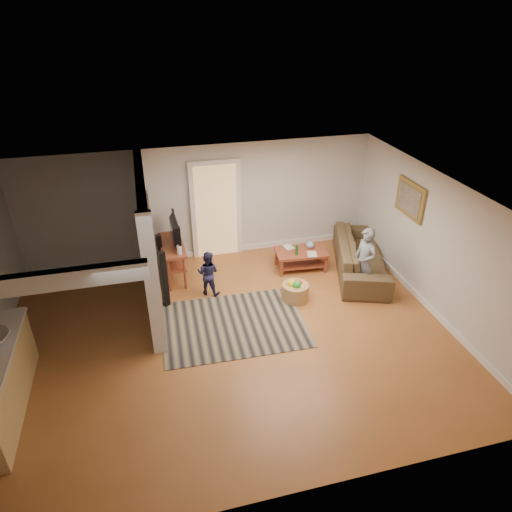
# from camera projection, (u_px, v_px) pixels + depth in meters

# --- Properties ---
(ground) EXTENTS (7.50, 7.50, 0.00)m
(ground) POSITION_uv_depth(u_px,v_px,m) (231.00, 336.00, 7.84)
(ground) COLOR brown
(ground) RESTS_ON ground
(room_shell) EXTENTS (7.54, 6.02, 2.52)m
(room_shell) POSITION_uv_depth(u_px,v_px,m) (158.00, 258.00, 7.25)
(room_shell) COLOR beige
(room_shell) RESTS_ON ground
(area_rug) EXTENTS (2.56, 1.91, 0.01)m
(area_rug) POSITION_uv_depth(u_px,v_px,m) (234.00, 324.00, 8.11)
(area_rug) COLOR black
(area_rug) RESTS_ON ground
(sofa) EXTENTS (1.69, 2.62, 0.71)m
(sofa) POSITION_uv_depth(u_px,v_px,m) (359.00, 270.00, 9.74)
(sofa) COLOR #3F351F
(sofa) RESTS_ON ground
(coffee_table) EXTENTS (1.12, 0.71, 0.64)m
(coffee_table) POSITION_uv_depth(u_px,v_px,m) (301.00, 255.00, 9.68)
(coffee_table) COLOR maroon
(coffee_table) RESTS_ON ground
(tv_console) EXTENTS (0.50, 1.22, 1.04)m
(tv_console) POSITION_uv_depth(u_px,v_px,m) (173.00, 247.00, 9.19)
(tv_console) COLOR maroon
(tv_console) RESTS_ON ground
(speaker_left) EXTENTS (0.15, 0.15, 1.14)m
(speaker_left) POSITION_uv_depth(u_px,v_px,m) (164.00, 279.00, 8.35)
(speaker_left) COLOR black
(speaker_left) RESTS_ON ground
(speaker_right) EXTENTS (0.12, 0.12, 1.01)m
(speaker_right) POSITION_uv_depth(u_px,v_px,m) (161.00, 257.00, 9.21)
(speaker_right) COLOR black
(speaker_right) RESTS_ON ground
(toy_basket) EXTENTS (0.51, 0.51, 0.45)m
(toy_basket) POSITION_uv_depth(u_px,v_px,m) (295.00, 291.00, 8.71)
(toy_basket) COLOR #AA7849
(toy_basket) RESTS_ON ground
(child) EXTENTS (0.47, 0.58, 1.37)m
(child) POSITION_uv_depth(u_px,v_px,m) (360.00, 291.00, 9.03)
(child) COLOR slate
(child) RESTS_ON ground
(toddler) EXTENTS (0.55, 0.51, 0.91)m
(toddler) POSITION_uv_depth(u_px,v_px,m) (209.00, 293.00, 8.99)
(toddler) COLOR #202044
(toddler) RESTS_ON ground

